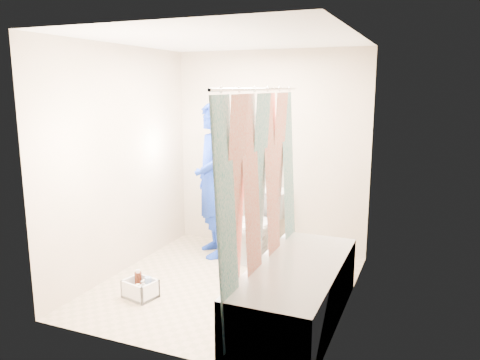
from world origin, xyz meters
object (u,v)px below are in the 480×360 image
at_px(toilet, 257,225).
at_px(cleaning_caddy, 141,290).
at_px(bathtub, 296,291).
at_px(plumber, 213,180).

relative_size(toilet, cleaning_caddy, 2.34).
bearing_deg(toilet, bathtub, -45.89).
xyz_separation_m(bathtub, cleaning_caddy, (-1.48, -0.15, -0.19)).
bearing_deg(cleaning_caddy, plumber, 97.94).
bearing_deg(toilet, cleaning_caddy, -102.57).
bearing_deg(cleaning_caddy, bathtub, 18.46).
height_order(bathtub, toilet, toilet).
distance_m(bathtub, toilet, 1.56).
xyz_separation_m(toilet, plumber, (-0.51, -0.10, 0.51)).
distance_m(plumber, cleaning_caddy, 1.58).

